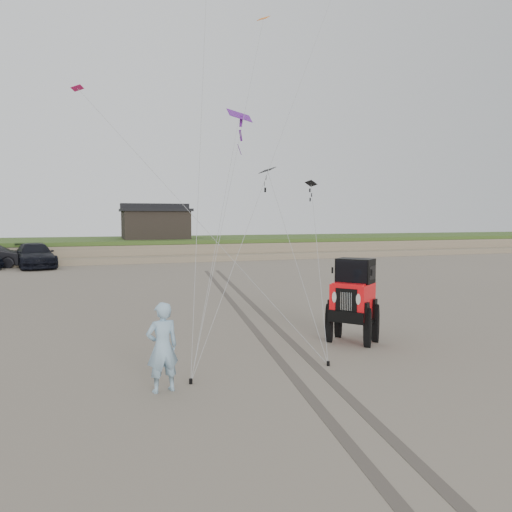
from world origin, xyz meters
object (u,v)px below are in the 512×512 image
object	(u,v)px
cabin	(155,223)
truck_c	(35,255)
man	(162,347)
jeep	(352,309)

from	to	relation	value
cabin	truck_c	xyz separation A→B (m)	(-9.96, -7.66, -2.33)
cabin	man	xyz separation A→B (m)	(-4.69, -37.68, -2.26)
cabin	jeep	size ratio (longest dim) A/B	1.18
jeep	man	world-z (taller)	jeep
truck_c	jeep	world-z (taller)	jeep
cabin	man	world-z (taller)	cabin
cabin	man	distance (m)	38.03
man	jeep	bearing A→B (deg)	-169.52
jeep	man	distance (m)	6.52
truck_c	man	xyz separation A→B (m)	(5.27, -30.02, 0.08)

